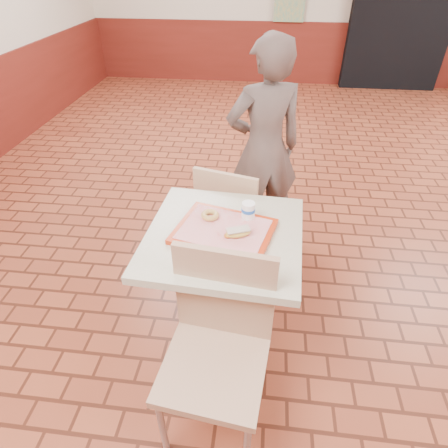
# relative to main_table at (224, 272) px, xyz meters

# --- Properties ---
(room_shell) EXTENTS (8.01, 10.01, 3.01)m
(room_shell) POSITION_rel_main_table_xyz_m (1.02, 0.71, 0.94)
(room_shell) COLOR brown
(room_shell) RESTS_ON ground
(wainscot_band) EXTENTS (8.00, 10.00, 1.00)m
(wainscot_band) POSITION_rel_main_table_xyz_m (1.02, 0.71, -0.06)
(wainscot_band) COLOR #5A1911
(wainscot_band) RESTS_ON ground
(corridor_doorway) EXTENTS (1.60, 0.22, 2.20)m
(corridor_doorway) POSITION_rel_main_table_xyz_m (2.22, 5.59, 0.54)
(corridor_doorway) COLOR black
(corridor_doorway) RESTS_ON ground
(main_table) EXTENTS (0.79, 0.79, 0.84)m
(main_table) POSITION_rel_main_table_xyz_m (0.00, 0.00, 0.00)
(main_table) COLOR #B4B091
(main_table) RESTS_ON ground
(chair_main_front) EXTENTS (0.51, 0.51, 1.00)m
(chair_main_front) POSITION_rel_main_table_xyz_m (0.03, -0.46, -0.00)
(chair_main_front) COLOR tan
(chair_main_front) RESTS_ON ground
(chair_main_back) EXTENTS (0.52, 0.52, 0.92)m
(chair_main_back) POSITION_rel_main_table_xyz_m (-0.02, 0.60, -0.05)
(chair_main_back) COLOR tan
(chair_main_back) RESTS_ON ground
(customer) EXTENTS (0.69, 0.57, 1.61)m
(customer) POSITION_rel_main_table_xyz_m (0.17, 1.09, 0.24)
(customer) COLOR brown
(customer) RESTS_ON ground
(serving_tray) EXTENTS (0.48, 0.37, 0.03)m
(serving_tray) POSITION_rel_main_table_xyz_m (-0.00, -0.00, 0.29)
(serving_tray) COLOR #B62D0D
(serving_tray) RESTS_ON main_table
(ring_donut) EXTENTS (0.10, 0.10, 0.03)m
(ring_donut) POSITION_rel_main_table_xyz_m (-0.08, 0.09, 0.32)
(ring_donut) COLOR #C09046
(ring_donut) RESTS_ON serving_tray
(long_john_donut) EXTENTS (0.14, 0.11, 0.04)m
(long_john_donut) POSITION_rel_main_table_xyz_m (0.07, -0.05, 0.32)
(long_john_donut) COLOR gold
(long_john_donut) RESTS_ON serving_tray
(paper_cup) EXTENTS (0.07, 0.07, 0.09)m
(paper_cup) POSITION_rel_main_table_xyz_m (0.11, 0.11, 0.35)
(paper_cup) COLOR white
(paper_cup) RESTS_ON serving_tray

